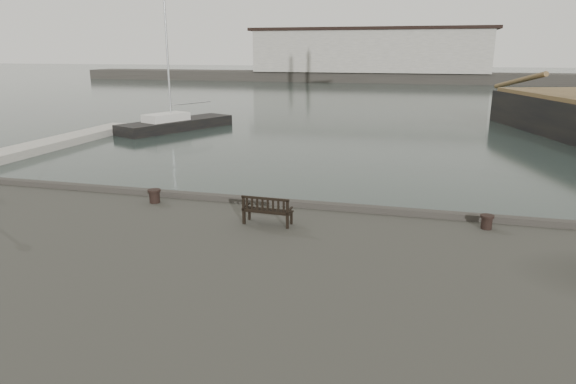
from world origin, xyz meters
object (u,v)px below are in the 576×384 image
(yacht_d, at_px, (177,127))
(bollard_left, at_px, (155,196))
(bench, at_px, (268,215))
(bollard_right, at_px, (487,222))

(yacht_d, bearing_deg, bollard_left, -40.82)
(bench, xyz_separation_m, yacht_d, (-15.41, 24.87, -1.58))
(bench, bearing_deg, bollard_right, 14.33)
(bench, relative_size, yacht_d, 0.11)
(bench, bearing_deg, yacht_d, 124.76)
(bollard_left, distance_m, yacht_d, 26.41)
(bollard_left, height_order, bollard_right, bollard_left)
(bench, relative_size, bollard_left, 3.25)
(bench, height_order, bollard_left, bench)
(bollard_left, relative_size, bollard_right, 1.12)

